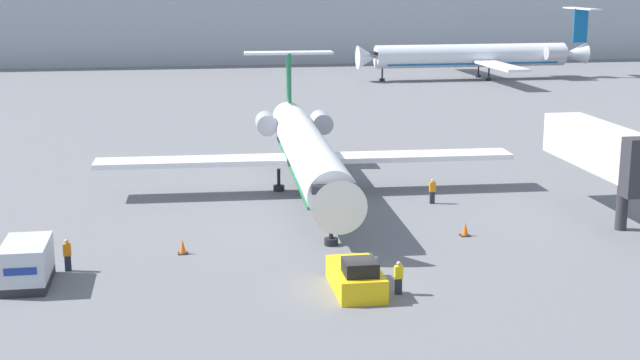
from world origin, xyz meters
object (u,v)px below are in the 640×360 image
object	(u,v)px
worker_by_wing	(432,191)
traffic_cone_left	(183,247)
airplane_parked_far_left	(478,55)
airplane_main	(307,150)
jet_bridge	(606,150)
traffic_cone_right	(465,229)
pushback_tug	(356,277)
worker_on_apron	(67,254)
luggage_cart	(27,264)
worker_near_tug	(399,277)

from	to	relation	value
worker_by_wing	traffic_cone_left	size ratio (longest dim) A/B	2.04
traffic_cone_left	airplane_parked_far_left	distance (m)	90.00
airplane_main	jet_bridge	size ratio (longest dim) A/B	2.45
traffic_cone_right	jet_bridge	distance (m)	10.81
pushback_tug	worker_on_apron	world-z (taller)	pushback_tug
traffic_cone_right	airplane_parked_far_left	xyz separation A→B (m)	(27.37, 77.61, 3.12)
pushback_tug	traffic_cone_right	bearing A→B (deg)	44.72
luggage_cart	jet_bridge	distance (m)	34.91
worker_on_apron	traffic_cone_right	bearing A→B (deg)	7.26
airplane_main	jet_bridge	bearing A→B (deg)	-28.95
airplane_main	worker_by_wing	xyz separation A→B (m)	(7.94, -4.21, -2.20)
worker_near_tug	traffic_cone_right	bearing A→B (deg)	54.90
airplane_main	worker_on_apron	distance (m)	21.05
airplane_main	worker_near_tug	bearing A→B (deg)	-86.21
worker_on_apron	airplane_main	bearing A→B (deg)	44.96
worker_near_tug	worker_on_apron	world-z (taller)	worker_on_apron
traffic_cone_right	worker_by_wing	bearing A→B (deg)	88.37
worker_by_wing	worker_on_apron	bearing A→B (deg)	-155.04
pushback_tug	worker_on_apron	xyz separation A→B (m)	(-14.28, 5.30, 0.21)
worker_on_apron	jet_bridge	xyz separation A→B (m)	(32.30, 5.13, 3.55)
luggage_cart	worker_by_wing	size ratio (longest dim) A/B	2.23
jet_bridge	worker_on_apron	bearing A→B (deg)	-170.98
worker_near_tug	worker_by_wing	bearing A→B (deg)	68.62
worker_by_wing	airplane_main	bearing A→B (deg)	152.08
luggage_cart	traffic_cone_right	size ratio (longest dim) A/B	4.69
pushback_tug	worker_on_apron	bearing A→B (deg)	159.62
luggage_cart	airplane_parked_far_left	world-z (taller)	airplane_parked_far_left
worker_near_tug	airplane_parked_far_left	distance (m)	92.97
airplane_main	pushback_tug	xyz separation A→B (m)	(-0.54, -20.10, -2.40)
worker_by_wing	traffic_cone_left	xyz separation A→B (m)	(-16.81, -8.58, -0.49)
luggage_cart	worker_by_wing	xyz separation A→B (m)	(24.49, 12.51, -0.22)
luggage_cart	traffic_cone_right	xyz separation A→B (m)	(24.27, 4.79, -0.73)
jet_bridge	worker_near_tug	bearing A→B (deg)	-145.01
airplane_main	luggage_cart	world-z (taller)	airplane_main
pushback_tug	worker_near_tug	world-z (taller)	pushback_tug
worker_near_tug	traffic_cone_right	size ratio (longest dim) A/B	2.06
traffic_cone_right	airplane_parked_far_left	bearing A→B (deg)	70.57
traffic_cone_right	worker_on_apron	bearing A→B (deg)	-172.74
luggage_cart	traffic_cone_left	xyz separation A→B (m)	(7.68, 3.93, -0.71)
traffic_cone_left	worker_by_wing	bearing A→B (deg)	27.05
pushback_tug	worker_on_apron	distance (m)	15.23
worker_near_tug	airplane_parked_far_left	size ratio (longest dim) A/B	0.05
worker_near_tug	worker_on_apron	size ratio (longest dim) A/B	0.96
traffic_cone_left	airplane_main	bearing A→B (deg)	55.25
pushback_tug	airplane_parked_far_left	size ratio (longest dim) A/B	0.13
pushback_tug	traffic_cone_left	xyz separation A→B (m)	(-8.33, 7.31, -0.29)
airplane_main	traffic_cone_left	bearing A→B (deg)	-124.75
airplane_main	jet_bridge	world-z (taller)	airplane_main
worker_by_wing	worker_on_apron	world-z (taller)	worker_on_apron
luggage_cart	worker_by_wing	world-z (taller)	luggage_cart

